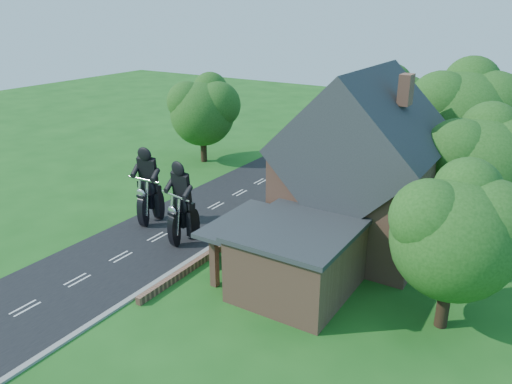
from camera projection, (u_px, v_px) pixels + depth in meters
The scene contains 19 objects.
ground at pixel (157, 237), 30.46m from camera, with size 120.00×120.00×0.00m, color #185417.
road at pixel (157, 237), 30.46m from camera, with size 7.00×80.00×0.02m, color black.
kerb at pixel (205, 251), 28.62m from camera, with size 0.30×80.00×0.12m, color gray.
garden_wall at pixel (260, 221), 32.21m from camera, with size 0.30×22.00×0.40m, color #93624B.
house at pixel (362, 172), 28.45m from camera, with size 9.54×8.64×10.24m.
annex at pixel (295, 258), 24.29m from camera, with size 7.05×5.94×3.44m.
tree_annex_side at pixel (465, 230), 20.35m from camera, with size 5.64×5.20×7.48m.
tree_house_right at pixel (488, 164), 27.16m from camera, with size 6.51×6.00×8.40m.
tree_behind_house at pixel (469, 115), 33.98m from camera, with size 7.81×7.20×10.08m.
tree_behind_left at pixel (387, 111), 37.93m from camera, with size 6.94×6.40×9.16m.
tree_far_road at pixel (206, 108), 43.34m from camera, with size 6.08×5.60×7.84m.
shrub_a at pixel (218, 258), 26.83m from camera, with size 0.90×0.90×1.10m, color #133D1D.
shrub_b at pixel (243, 240), 28.81m from camera, with size 0.90×0.90×1.10m, color #133D1D.
shrub_c at pixel (265, 225), 30.79m from camera, with size 0.90×0.90×1.10m, color #133D1D.
shrub_d at pixel (303, 200), 34.75m from camera, with size 0.90×0.90×1.10m, color #133D1D.
shrub_e at pixel (318, 189), 36.73m from camera, with size 0.90×0.90×1.10m, color #133D1D.
shrub_f at pixel (332, 180), 38.71m from camera, with size 0.90×0.90×1.10m, color #133D1D.
motorcycle_lead at pixel (184, 231), 29.53m from camera, with size 0.41×1.64×1.53m, color black, non-canonical shape.
motorcycle_follow at pixel (151, 212), 32.20m from camera, with size 0.42×1.65×1.54m, color black, non-canonical shape.
Camera 1 is at (19.75, -20.08, 13.35)m, focal length 35.00 mm.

